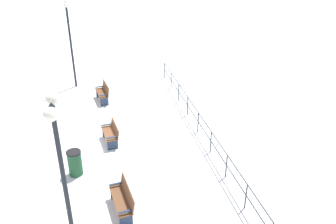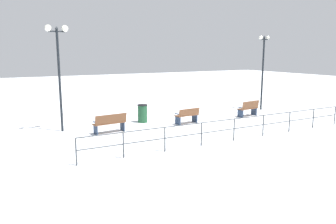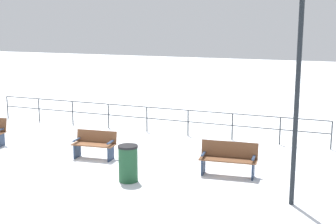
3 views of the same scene
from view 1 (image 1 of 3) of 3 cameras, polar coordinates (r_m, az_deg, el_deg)
ground_plane at (r=15.73m, az=-8.96°, el=-4.82°), size 80.00×80.00×0.00m
bench_nearest at (r=19.39m, az=-10.42°, el=3.14°), size 0.71×1.48×0.97m
bench_second at (r=15.51m, az=-9.17°, el=-3.39°), size 0.70×1.41×0.87m
bench_third at (r=11.91m, az=-7.27°, el=-13.71°), size 0.70×1.66×0.95m
lamppost_near at (r=20.82m, az=-15.62°, el=12.21°), size 0.24×0.85×4.91m
lamppost_middle at (r=8.43m, az=-17.08°, el=-6.62°), size 0.31×1.08×5.12m
waterfront_railing at (r=16.04m, az=4.90°, el=-1.13°), size 0.05×13.85×1.00m
trash_bin at (r=13.82m, az=-14.79°, el=-7.94°), size 0.55×0.55×1.01m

